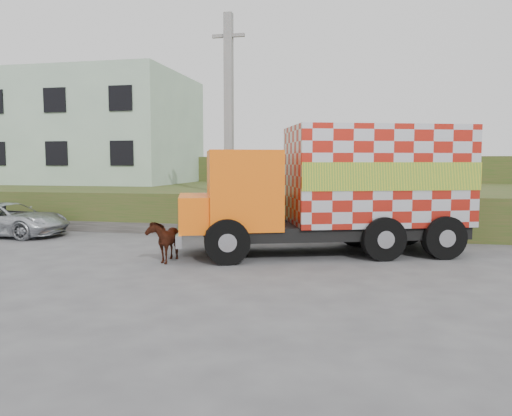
% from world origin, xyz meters
% --- Properties ---
extents(ground, '(120.00, 120.00, 0.00)m').
position_xyz_m(ground, '(0.00, 0.00, 0.00)').
color(ground, '#474749').
rests_on(ground, ground).
extents(embankment, '(40.00, 12.00, 1.50)m').
position_xyz_m(embankment, '(0.00, 10.00, 0.75)').
color(embankment, '#2D4C19').
rests_on(embankment, ground).
extents(embankment_far, '(40.00, 12.00, 3.00)m').
position_xyz_m(embankment_far, '(0.00, 22.00, 1.50)').
color(embankment_far, '#2D4C19').
rests_on(embankment_far, ground).
extents(retaining_strip, '(16.00, 0.50, 0.40)m').
position_xyz_m(retaining_strip, '(-2.00, 4.20, 0.20)').
color(retaining_strip, '#595651').
rests_on(retaining_strip, ground).
extents(building, '(10.00, 8.00, 6.00)m').
position_xyz_m(building, '(-11.00, 13.00, 4.50)').
color(building, '#ACCAAE').
rests_on(building, embankment).
extents(utility_pole, '(1.20, 0.30, 8.00)m').
position_xyz_m(utility_pole, '(-1.00, 4.60, 4.08)').
color(utility_pole, gray).
rests_on(utility_pole, ground).
extents(cargo_truck, '(8.66, 5.17, 3.69)m').
position_xyz_m(cargo_truck, '(3.14, 1.43, 1.90)').
color(cargo_truck, black).
rests_on(cargo_truck, ground).
extents(cow, '(0.68, 1.38, 1.14)m').
position_xyz_m(cow, '(-1.36, -0.74, 0.57)').
color(cow, '#34180D').
rests_on(cow, ground).
extents(suv, '(4.37, 2.10, 1.20)m').
position_xyz_m(suv, '(-8.65, 2.41, 0.60)').
color(suv, '#9FA4A8').
rests_on(suv, ground).
extents(pedestrian, '(0.62, 0.49, 1.50)m').
position_xyz_m(pedestrian, '(-0.57, 6.03, 2.25)').
color(pedestrian, '#2B2826').
rests_on(pedestrian, embankment).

